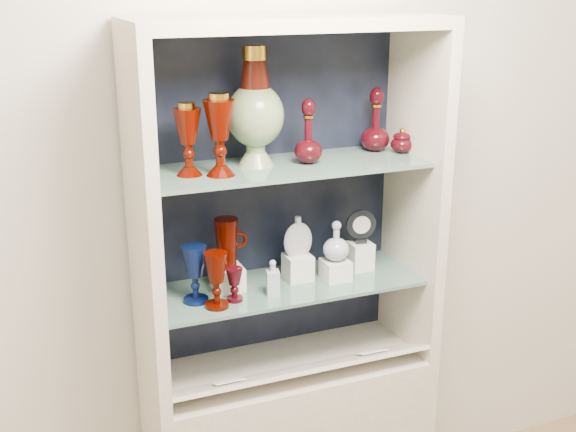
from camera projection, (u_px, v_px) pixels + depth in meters
name	position (u px, v px, depth m)	size (l,w,h in m)	color
wall_back	(265.00, 171.00, 2.55)	(3.50, 0.02, 2.80)	silver
cabinet_back_panel	(268.00, 194.00, 2.55)	(0.98, 0.02, 1.15)	black
cabinet_side_left	(143.00, 226.00, 2.21)	(0.04, 0.40, 1.15)	#BCB3A0
cabinet_side_right	(414.00, 194.00, 2.55)	(0.04, 0.40, 1.15)	#BCB3A0
cabinet_top_cap	(288.00, 23.00, 2.20)	(1.00, 0.40, 0.04)	#BCB3A0
shelf_lower	(286.00, 285.00, 2.49)	(0.92, 0.34, 0.01)	slate
shelf_upper	(286.00, 167.00, 2.36)	(0.92, 0.34, 0.01)	slate
label_ledge	(300.00, 370.00, 2.45)	(0.92, 0.18, 0.01)	#BCB3A0
label_card_0	(228.00, 381.00, 2.36)	(0.10, 0.07, 0.00)	white
label_card_1	(371.00, 352.00, 2.55)	(0.10, 0.07, 0.00)	white
pedestal_lamp_left	(220.00, 135.00, 2.19)	(0.10, 0.10, 0.25)	#410800
pedestal_lamp_right	(188.00, 139.00, 2.19)	(0.09, 0.09, 0.22)	#410800
enamel_urn	(255.00, 107.00, 2.29)	(0.19, 0.19, 0.38)	#0F4620
ruby_decanter_a	(308.00, 127.00, 2.34)	(0.09, 0.09, 0.24)	#3D080F
ruby_decanter_b	(376.00, 118.00, 2.51)	(0.10, 0.10, 0.24)	#3D080F
lidded_bowl	(402.00, 140.00, 2.51)	(0.08, 0.08, 0.09)	#3D080F
cobalt_goblet	(195.00, 274.00, 2.31)	(0.08, 0.08, 0.19)	#06123B
ruby_goblet_tall	(216.00, 280.00, 2.27)	(0.08, 0.08, 0.19)	#410800
ruby_goblet_small	(234.00, 285.00, 2.33)	(0.06, 0.06, 0.11)	#3D080F
riser_ruby_pitcher	(228.00, 278.00, 2.43)	(0.10, 0.10, 0.08)	silver
ruby_pitcher	(227.00, 243.00, 2.39)	(0.13, 0.08, 0.17)	#410800
clear_square_bottle	(273.00, 277.00, 2.38)	(0.04, 0.04, 0.12)	#9DA9B9
riser_flat_flask	(298.00, 267.00, 2.51)	(0.09, 0.09, 0.09)	silver
flat_flask	(298.00, 235.00, 2.47)	(0.10, 0.04, 0.14)	#A9AFBB
riser_clear_round_decanter	(336.00, 270.00, 2.51)	(0.09, 0.09, 0.07)	silver
clear_round_decanter	(336.00, 242.00, 2.48)	(0.09, 0.09, 0.14)	#9DA9B9
riser_cameo_medallion	(360.00, 256.00, 2.59)	(0.08, 0.08, 0.10)	silver
cameo_medallion	(361.00, 226.00, 2.56)	(0.11, 0.04, 0.13)	black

